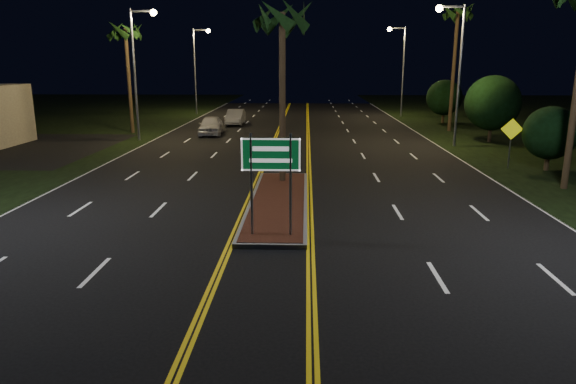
{
  "coord_description": "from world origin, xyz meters",
  "views": [
    {
      "loc": [
        1.06,
        -12.48,
        5.37
      ],
      "look_at": [
        0.57,
        1.35,
        1.9
      ],
      "focal_mm": 32.0,
      "sensor_mm": 36.0,
      "label": 1
    }
  ],
  "objects_px": {
    "palm_right_far": "(458,14)",
    "car_far": "(235,116)",
    "streetlight_right_mid": "(455,59)",
    "streetlight_left_mid": "(139,59)",
    "warning_sign": "(511,136)",
    "palm_median": "(282,18)",
    "streetlight_left_far": "(198,61)",
    "shrub_far": "(444,98)",
    "palm_left_far": "(125,32)",
    "shrub_near": "(550,133)",
    "car_near": "(211,124)",
    "streetlight_right_far": "(400,61)",
    "median_island": "(278,202)",
    "highway_sign": "(271,164)",
    "shrub_mid": "(493,103)"
  },
  "relations": [
    {
      "from": "palm_left_far",
      "to": "car_near",
      "type": "xyz_separation_m",
      "value": [
        6.47,
        -0.86,
        -6.9
      ]
    },
    {
      "from": "palm_right_far",
      "to": "warning_sign",
      "type": "height_order",
      "value": "palm_right_far"
    },
    {
      "from": "shrub_near",
      "to": "shrub_far",
      "type": "xyz_separation_m",
      "value": [
        0.3,
        22.0,
        0.39
      ]
    },
    {
      "from": "streetlight_left_far",
      "to": "car_near",
      "type": "distance_m",
      "value": 18.05
    },
    {
      "from": "highway_sign",
      "to": "warning_sign",
      "type": "relative_size",
      "value": 1.22
    },
    {
      "from": "palm_median",
      "to": "shrub_far",
      "type": "xyz_separation_m",
      "value": [
        13.8,
        25.5,
        -4.94
      ]
    },
    {
      "from": "streetlight_left_mid",
      "to": "car_far",
      "type": "distance_m",
      "value": 12.39
    },
    {
      "from": "streetlight_left_mid",
      "to": "streetlight_left_far",
      "type": "relative_size",
      "value": 1.0
    },
    {
      "from": "car_far",
      "to": "warning_sign",
      "type": "relative_size",
      "value": 1.81
    },
    {
      "from": "streetlight_left_far",
      "to": "warning_sign",
      "type": "bearing_deg",
      "value": -52.88
    },
    {
      "from": "palm_right_far",
      "to": "shrub_far",
      "type": "distance_m",
      "value": 9.13
    },
    {
      "from": "streetlight_right_far",
      "to": "car_near",
      "type": "distance_m",
      "value": 23.04
    },
    {
      "from": "highway_sign",
      "to": "streetlight_right_far",
      "type": "bearing_deg",
      "value": 74.85
    },
    {
      "from": "shrub_far",
      "to": "highway_sign",
      "type": "bearing_deg",
      "value": -112.57
    },
    {
      "from": "streetlight_left_mid",
      "to": "streetlight_right_far",
      "type": "height_order",
      "value": "same"
    },
    {
      "from": "highway_sign",
      "to": "streetlight_right_far",
      "type": "xyz_separation_m",
      "value": [
        10.61,
        39.2,
        3.25
      ]
    },
    {
      "from": "warning_sign",
      "to": "streetlight_left_far",
      "type": "bearing_deg",
      "value": 134.84
    },
    {
      "from": "median_island",
      "to": "car_far",
      "type": "height_order",
      "value": "car_far"
    },
    {
      "from": "palm_left_far",
      "to": "highway_sign",
      "type": "bearing_deg",
      "value": -63.08
    },
    {
      "from": "palm_median",
      "to": "shrub_far",
      "type": "distance_m",
      "value": 29.41
    },
    {
      "from": "palm_median",
      "to": "streetlight_left_far",
      "type": "bearing_deg",
      "value": 107.58
    },
    {
      "from": "median_island",
      "to": "highway_sign",
      "type": "relative_size",
      "value": 3.2
    },
    {
      "from": "shrub_near",
      "to": "shrub_mid",
      "type": "bearing_deg",
      "value": 87.14
    },
    {
      "from": "median_island",
      "to": "car_far",
      "type": "distance_m",
      "value": 27.64
    },
    {
      "from": "car_near",
      "to": "warning_sign",
      "type": "height_order",
      "value": "warning_sign"
    },
    {
      "from": "streetlight_right_mid",
      "to": "car_far",
      "type": "height_order",
      "value": "streetlight_right_mid"
    },
    {
      "from": "median_island",
      "to": "highway_sign",
      "type": "height_order",
      "value": "highway_sign"
    },
    {
      "from": "palm_left_far",
      "to": "car_far",
      "type": "distance_m",
      "value": 11.88
    },
    {
      "from": "palm_right_far",
      "to": "streetlight_left_mid",
      "type": "bearing_deg",
      "value": -165.63
    },
    {
      "from": "palm_left_far",
      "to": "streetlight_right_mid",
      "type": "bearing_deg",
      "value": -14.37
    },
    {
      "from": "shrub_mid",
      "to": "streetlight_right_far",
      "type": "bearing_deg",
      "value": 100.66
    },
    {
      "from": "median_island",
      "to": "shrub_mid",
      "type": "xyz_separation_m",
      "value": [
        14.0,
        17.0,
        2.64
      ]
    },
    {
      "from": "car_far",
      "to": "palm_left_far",
      "type": "bearing_deg",
      "value": -141.28
    },
    {
      "from": "highway_sign",
      "to": "warning_sign",
      "type": "height_order",
      "value": "highway_sign"
    },
    {
      "from": "shrub_near",
      "to": "car_near",
      "type": "bearing_deg",
      "value": 146.46
    },
    {
      "from": "streetlight_left_far",
      "to": "streetlight_right_far",
      "type": "distance_m",
      "value": 21.32
    },
    {
      "from": "palm_right_far",
      "to": "car_far",
      "type": "bearing_deg",
      "value": 167.25
    },
    {
      "from": "warning_sign",
      "to": "palm_median",
      "type": "bearing_deg",
      "value": -153.58
    },
    {
      "from": "shrub_near",
      "to": "warning_sign",
      "type": "xyz_separation_m",
      "value": [
        -1.77,
        0.47,
        -0.22
      ]
    },
    {
      "from": "streetlight_right_mid",
      "to": "car_near",
      "type": "distance_m",
      "value": 18.35
    },
    {
      "from": "streetlight_left_mid",
      "to": "warning_sign",
      "type": "bearing_deg",
      "value": -23.1
    },
    {
      "from": "shrub_far",
      "to": "palm_right_far",
      "type": "bearing_deg",
      "value": -99.46
    },
    {
      "from": "car_far",
      "to": "streetlight_left_far",
      "type": "bearing_deg",
      "value": 117.39
    },
    {
      "from": "car_far",
      "to": "warning_sign",
      "type": "height_order",
      "value": "warning_sign"
    },
    {
      "from": "palm_right_far",
      "to": "streetlight_right_far",
      "type": "bearing_deg",
      "value": 100.33
    },
    {
      "from": "car_near",
      "to": "car_far",
      "type": "height_order",
      "value": "car_near"
    },
    {
      "from": "shrub_near",
      "to": "palm_left_far",
      "type": "bearing_deg",
      "value": 151.97
    },
    {
      "from": "palm_median",
      "to": "palm_left_far",
      "type": "relative_size",
      "value": 0.94
    },
    {
      "from": "streetlight_right_far",
      "to": "shrub_mid",
      "type": "bearing_deg",
      "value": -79.34
    },
    {
      "from": "palm_median",
      "to": "car_far",
      "type": "bearing_deg",
      "value": 102.77
    }
  ]
}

